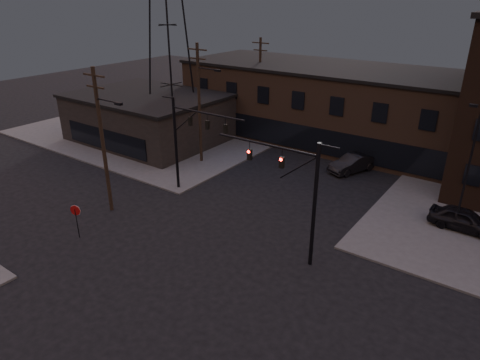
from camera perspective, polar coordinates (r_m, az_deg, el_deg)
name	(u,v)px	position (r m, az deg, el deg)	size (l,w,h in m)	color
ground	(184,263)	(27.66, -7.43, -10.86)	(140.00, 140.00, 0.00)	black
sidewalk_nw	(174,124)	(56.15, -8.82, 7.37)	(30.00, 30.00, 0.15)	#474744
building_row	(359,110)	(48.50, 15.53, 9.01)	(40.00, 12.00, 8.00)	#4D3728
building_left	(148,118)	(50.11, -12.12, 8.03)	(16.00, 12.00, 5.00)	black
traffic_signal_near	(298,188)	(25.68, 7.76, -1.08)	(7.12, 0.24, 8.00)	black
traffic_signal_far	(187,136)	(34.91, -7.11, 5.86)	(7.12, 0.24, 8.00)	black
stop_sign	(76,214)	(31.16, -21.06, -4.22)	(0.72, 0.33, 2.48)	black
utility_pole_near	(103,138)	(32.82, -17.83, 5.30)	(3.70, 0.28, 11.00)	black
utility_pole_mid	(200,102)	(41.31, -5.39, 10.34)	(3.70, 0.28, 11.50)	black
utility_pole_far	(260,84)	(51.40, 2.65, 12.67)	(2.20, 0.28, 11.00)	black
transmission_tower	(168,25)	(48.40, -9.64, 19.73)	(7.00, 7.00, 25.00)	black
lot_light_a	(470,159)	(32.06, 28.36, 2.43)	(1.50, 0.28, 9.14)	black
parked_car_lot_a	(464,219)	(34.17, 27.70, -4.66)	(1.87, 4.65, 1.58)	black
car_crossing	(353,163)	(41.78, 14.81, 2.17)	(1.73, 4.97, 1.64)	black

